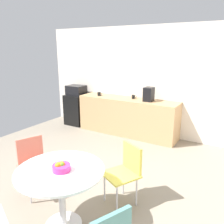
{
  "coord_description": "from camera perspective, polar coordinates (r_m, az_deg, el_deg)",
  "views": [
    {
      "loc": [
        2.03,
        -2.3,
        2.08
      ],
      "look_at": [
        -0.1,
        1.24,
        0.95
      ],
      "focal_mm": 37.54,
      "sensor_mm": 36.0,
      "label": 1
    }
  ],
  "objects": [
    {
      "name": "mini_fridge",
      "position": [
        6.65,
        -8.53,
        0.64
      ],
      "size": [
        0.54,
        0.54,
        0.83
      ],
      "primitive_type": "cube",
      "color": "black",
      "rests_on": "ground_plane"
    },
    {
      "name": "coffee_maker",
      "position": [
        5.43,
        8.93,
        4.29
      ],
      "size": [
        0.2,
        0.24,
        0.32
      ],
      "primitive_type": "cube",
      "color": "black",
      "rests_on": "counter_block"
    },
    {
      "name": "microwave",
      "position": [
        6.53,
        -8.72,
        5.28
      ],
      "size": [
        0.48,
        0.38,
        0.26
      ],
      "primitive_type": "cube",
      "color": "black",
      "rests_on": "mini_fridge"
    },
    {
      "name": "chair_coral",
      "position": [
        3.66,
        -18.7,
        -10.78
      ],
      "size": [
        0.54,
        0.54,
        0.83
      ],
      "color": "silver",
      "rests_on": "ground_plane"
    },
    {
      "name": "round_table",
      "position": [
        2.86,
        -12.33,
        -16.27
      ],
      "size": [
        1.01,
        1.01,
        0.76
      ],
      "color": "silver",
      "rests_on": "ground_plane"
    },
    {
      "name": "wall_back",
      "position": [
        5.73,
        10.01,
        7.24
      ],
      "size": [
        6.0,
        0.1,
        2.6
      ],
      "primitive_type": "cube",
      "color": "silver",
      "rests_on": "ground_plane"
    },
    {
      "name": "mug_white",
      "position": [
        5.67,
        5.23,
        3.71
      ],
      "size": [
        0.13,
        0.08,
        0.09
      ],
      "color": "black",
      "rests_on": "counter_block"
    },
    {
      "name": "counter_block",
      "position": [
        5.79,
        3.77,
        -1.09
      ],
      "size": [
        2.49,
        0.6,
        0.9
      ],
      "primitive_type": "cube",
      "color": "tan",
      "rests_on": "ground_plane"
    },
    {
      "name": "mug_green",
      "position": [
        6.01,
        -3.15,
        4.42
      ],
      "size": [
        0.13,
        0.08,
        0.09
      ],
      "color": "black",
      "rests_on": "counter_block"
    },
    {
      "name": "chair_yellow",
      "position": [
        3.26,
        3.54,
        -13.24
      ],
      "size": [
        0.57,
        0.57,
        0.83
      ],
      "color": "silver",
      "rests_on": "ground_plane"
    },
    {
      "name": "fruit_bowl",
      "position": [
        2.73,
        -12.28,
        -12.89
      ],
      "size": [
        0.21,
        0.21,
        0.11
      ],
      "color": "#D8338C",
      "rests_on": "round_table"
    },
    {
      "name": "ground_plane",
      "position": [
        3.7,
        -9.15,
        -19.09
      ],
      "size": [
        6.0,
        6.0,
        0.0
      ],
      "primitive_type": "plane",
      "color": "gray"
    }
  ]
}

